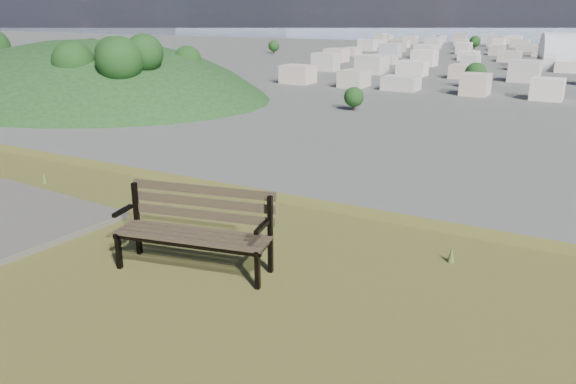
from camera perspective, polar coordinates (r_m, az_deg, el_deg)
The scene contains 3 objects.
park_bench at distance 5.88m, azimuth -9.32°, elevation -3.29°, with size 1.69×0.84×0.85m.
green_wooded_hill at distance 204.57m, azimuth -19.38°, elevation 9.13°, with size 147.72×118.18×73.86m.
city_trees at distance 323.68m, azimuth 24.53°, elevation 12.26°, with size 406.52×387.20×9.98m.
Camera 1 is at (3.58, -2.48, 27.58)m, focal length 35.00 mm.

